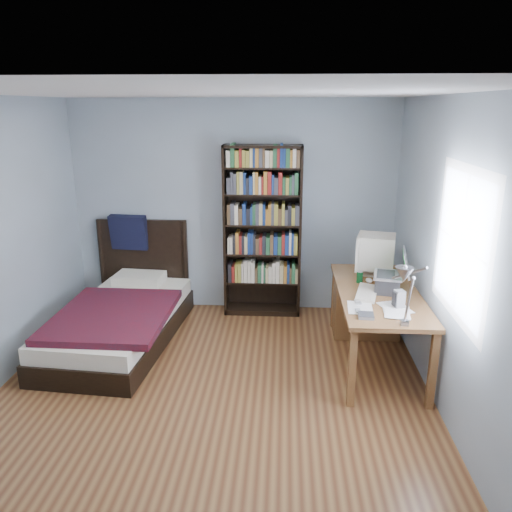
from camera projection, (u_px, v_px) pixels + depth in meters
The scene contains 14 objects.
room at pixel (210, 260), 3.90m from camera, with size 4.20×4.24×2.50m.
desk at pixel (369, 303), 5.24m from camera, with size 0.75×1.67×0.73m.
crt_monitor at pixel (375, 252), 5.11m from camera, with size 0.45×0.41×0.43m.
laptop at pixel (390, 280), 4.67m from camera, with size 0.39×0.38×0.41m.
desk_lamp at pixel (405, 280), 3.47m from camera, with size 0.24×0.54×0.64m.
keyboard at pixel (367, 293), 4.62m from camera, with size 0.17×0.44×0.03m, color beige.
speaker at pixel (399, 299), 4.30m from camera, with size 0.08×0.08×0.16m, color gray.
soda_can at pixel (360, 277), 4.93m from camera, with size 0.06×0.06×0.11m, color #073715.
mouse at pixel (369, 280), 4.95m from camera, with size 0.06×0.11×0.04m, color silver.
phone_silver at pixel (358, 302), 4.42m from camera, with size 0.05×0.10×0.02m, color #B7B6BB.
phone_grey at pixel (358, 311), 4.23m from camera, with size 0.04×0.08×0.02m, color gray.
external_drive at pixel (366, 316), 4.13m from camera, with size 0.13×0.13×0.03m, color gray.
bookshelf at pixel (263, 232), 5.80m from camera, with size 0.90×0.30×2.00m.
bed at pixel (122, 316), 5.33m from camera, with size 1.20×2.16×1.16m.
Camera 1 is at (0.61, -3.70, 2.41)m, focal length 35.00 mm.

